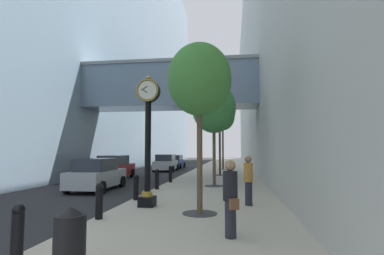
# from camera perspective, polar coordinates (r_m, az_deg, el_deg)

# --- Properties ---
(ground_plane) EXTENTS (110.00, 110.00, 0.00)m
(ground_plane) POSITION_cam_1_polar(r_m,az_deg,el_deg) (29.74, -0.05, -8.52)
(ground_plane) COLOR #262628
(ground_plane) RESTS_ON ground
(sidewalk_right) EXTENTS (5.95, 80.00, 0.14)m
(sidewalk_right) POSITION_cam_1_polar(r_m,az_deg,el_deg) (32.46, 5.95, -8.02)
(sidewalk_right) COLOR #BCB29E
(sidewalk_right) RESTS_ON ground
(building_block_left) EXTENTS (22.35, 80.00, 36.03)m
(building_block_left) POSITION_cam_1_polar(r_m,az_deg,el_deg) (39.24, -17.39, 19.58)
(building_block_left) COLOR #849EB2
(building_block_left) RESTS_ON ground
(building_block_right) EXTENTS (9.00, 80.00, 26.48)m
(building_block_right) POSITION_cam_1_polar(r_m,az_deg,el_deg) (34.81, 18.57, 14.44)
(building_block_right) COLOR #B7B2A8
(building_block_right) RESTS_ON ground
(street_clock) EXTENTS (0.84, 0.55, 4.73)m
(street_clock) POSITION_cam_1_polar(r_m,az_deg,el_deg) (10.79, -8.50, -1.13)
(street_clock) COLOR black
(street_clock) RESTS_ON sidewalk_right
(bollard_nearest) EXTENTS (0.23, 0.23, 1.03)m
(bollard_nearest) POSITION_cam_1_polar(r_m,az_deg,el_deg) (6.49, -30.60, -16.76)
(bollard_nearest) COLOR black
(bollard_nearest) RESTS_ON sidewalk_right
(bollard_second) EXTENTS (0.23, 0.23, 1.03)m
(bollard_second) POSITION_cam_1_polar(r_m,az_deg,el_deg) (9.27, -17.46, -13.23)
(bollard_second) COLOR black
(bollard_second) RESTS_ON sidewalk_right
(bollard_third) EXTENTS (0.23, 0.23, 1.03)m
(bollard_third) POSITION_cam_1_polar(r_m,az_deg,el_deg) (12.31, -10.75, -11.12)
(bollard_third) COLOR black
(bollard_third) RESTS_ON sidewalk_right
(bollard_fourth) EXTENTS (0.23, 0.23, 1.03)m
(bollard_fourth) POSITION_cam_1_polar(r_m,az_deg,el_deg) (15.46, -6.78, -9.78)
(bollard_fourth) COLOR black
(bollard_fourth) RESTS_ON sidewalk_right
(bollard_fifth) EXTENTS (0.23, 0.23, 1.03)m
(bollard_fifth) POSITION_cam_1_polar(r_m,az_deg,el_deg) (18.66, -4.17, -8.87)
(bollard_fifth) COLOR black
(bollard_fifth) RESTS_ON sidewalk_right
(street_tree_near) EXTENTS (2.08, 2.08, 5.49)m
(street_tree_near) POSITION_cam_1_polar(r_m,az_deg,el_deg) (9.73, 1.46, 9.07)
(street_tree_near) COLOR #333335
(street_tree_near) RESTS_ON sidewalk_right
(street_tree_mid_near) EXTENTS (2.49, 2.49, 5.82)m
(street_tree_mid_near) POSITION_cam_1_polar(r_m,az_deg,el_deg) (16.83, 4.24, 3.72)
(street_tree_mid_near) COLOR #333335
(street_tree_mid_near) RESTS_ON sidewalk_right
(street_tree_mid_far) EXTENTS (2.00, 2.00, 6.26)m
(street_tree_mid_far) POSITION_cam_1_polar(r_m,az_deg,el_deg) (24.08, 5.34, 2.90)
(street_tree_mid_far) COLOR #333335
(street_tree_mid_far) RESTS_ON sidewalk_right
(street_tree_far) EXTENTS (2.52, 2.52, 6.97)m
(street_tree_far) POSITION_cam_1_polar(r_m,az_deg,el_deg) (31.30, 5.94, 2.03)
(street_tree_far) COLOR #333335
(street_tree_far) RESTS_ON sidewalk_right
(trash_bin) EXTENTS (0.53, 0.53, 1.05)m
(trash_bin) POSITION_cam_1_polar(r_m,az_deg,el_deg) (5.59, -22.52, -19.14)
(trash_bin) COLOR black
(trash_bin) RESTS_ON sidewalk_right
(pedestrian_walking) EXTENTS (0.44, 0.52, 1.76)m
(pedestrian_walking) POSITION_cam_1_polar(r_m,az_deg,el_deg) (7.03, 7.43, -13.01)
(pedestrian_walking) COLOR #23232D
(pedestrian_walking) RESTS_ON sidewalk_right
(pedestrian_by_clock) EXTENTS (0.47, 0.47, 1.79)m
(pedestrian_by_clock) POSITION_cam_1_polar(r_m,az_deg,el_deg) (11.12, 10.83, -9.66)
(pedestrian_by_clock) COLOR #23232D
(pedestrian_by_clock) RESTS_ON sidewalk_right
(car_red_near) EXTENTS (2.07, 4.59, 1.75)m
(car_red_near) POSITION_cam_1_polar(r_m,az_deg,el_deg) (22.82, -14.75, -7.50)
(car_red_near) COLOR #AD191E
(car_red_near) RESTS_ON ground
(car_silver_mid) EXTENTS (2.07, 4.20, 1.69)m
(car_silver_mid) POSITION_cam_1_polar(r_m,az_deg,el_deg) (16.82, -17.91, -8.67)
(car_silver_mid) COLOR #B7BABF
(car_silver_mid) RESTS_ON ground
(car_white_far) EXTENTS (2.24, 4.36, 1.70)m
(car_white_far) POSITION_cam_1_polar(r_m,az_deg,el_deg) (30.63, -5.06, -6.84)
(car_white_far) COLOR silver
(car_white_far) RESTS_ON ground
(car_blue_trailing) EXTENTS (2.00, 4.21, 1.56)m
(car_blue_trailing) POSITION_cam_1_polar(r_m,az_deg,el_deg) (35.57, -3.32, -6.60)
(car_blue_trailing) COLOR navy
(car_blue_trailing) RESTS_ON ground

